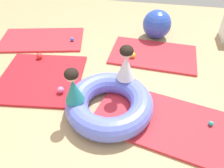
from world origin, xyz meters
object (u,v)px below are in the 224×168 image
(play_ball_pink, at_px, (61,90))
(play_ball_red, at_px, (39,56))
(child_in_white, at_px, (126,63))
(play_ball_blue, at_px, (72,39))
(exercise_ball_large, at_px, (157,24))
(play_ball_yellow, at_px, (133,55))
(play_ball_teal, at_px, (211,124))
(child_in_teal, at_px, (73,86))
(inflatable_cushion, at_px, (109,104))

(play_ball_pink, height_order, play_ball_red, play_ball_red)
(child_in_white, height_order, play_ball_blue, child_in_white)
(child_in_white, bearing_deg, exercise_ball_large, -128.84)
(play_ball_blue, relative_size, exercise_ball_large, 0.13)
(play_ball_blue, relative_size, play_ball_yellow, 0.71)
(child_in_white, relative_size, play_ball_red, 4.82)
(play_ball_teal, distance_m, play_ball_blue, 2.92)
(child_in_white, distance_m, play_ball_red, 1.76)
(exercise_ball_large, bearing_deg, play_ball_yellow, -112.98)
(child_in_teal, bearing_deg, exercise_ball_large, 170.46)
(play_ball_yellow, distance_m, exercise_ball_large, 0.98)
(play_ball_blue, relative_size, play_ball_pink, 0.71)
(play_ball_yellow, bearing_deg, child_in_teal, -111.94)
(child_in_white, distance_m, child_in_teal, 0.79)
(exercise_ball_large, bearing_deg, play_ball_red, -148.71)
(play_ball_blue, distance_m, play_ball_red, 0.78)
(play_ball_red, bearing_deg, play_ball_pink, -48.89)
(play_ball_blue, height_order, play_ball_red, play_ball_red)
(inflatable_cushion, bearing_deg, play_ball_red, 145.80)
(child_in_white, height_order, play_ball_pink, child_in_white)
(inflatable_cushion, xyz_separation_m, exercise_ball_large, (0.55, 2.19, 0.13))
(child_in_white, distance_m, play_ball_yellow, 1.01)
(play_ball_teal, height_order, play_ball_pink, play_ball_pink)
(child_in_teal, height_order, play_ball_teal, child_in_teal)
(child_in_white, xyz_separation_m, play_ball_teal, (1.17, -0.44, -0.48))
(play_ball_yellow, relative_size, play_ball_red, 0.96)
(play_ball_teal, relative_size, play_ball_yellow, 0.62)
(play_ball_red, bearing_deg, exercise_ball_large, 31.29)
(child_in_teal, distance_m, play_ball_pink, 0.67)
(play_ball_teal, bearing_deg, play_ball_yellow, 130.54)
(play_ball_blue, xyz_separation_m, play_ball_pink, (0.30, -1.46, 0.01))
(play_ball_red, relative_size, exercise_ball_large, 0.19)
(inflatable_cushion, xyz_separation_m, play_ball_pink, (-0.77, 0.21, -0.06))
(play_ball_red, distance_m, exercise_ball_large, 2.34)
(inflatable_cushion, distance_m, play_ball_yellow, 1.32)
(inflatable_cushion, bearing_deg, exercise_ball_large, 75.99)
(inflatable_cushion, relative_size, play_ball_yellow, 11.40)
(play_ball_teal, xyz_separation_m, exercise_ball_large, (-0.77, 2.22, 0.21))
(child_in_white, bearing_deg, play_ball_teal, 132.85)
(play_ball_blue, height_order, exercise_ball_large, exercise_ball_large)
(inflatable_cushion, bearing_deg, play_ball_yellow, 82.51)
(play_ball_teal, xyz_separation_m, play_ball_pink, (-2.09, 0.24, 0.02))
(child_in_white, xyz_separation_m, play_ball_yellow, (0.02, 0.90, -0.46))
(child_in_white, bearing_deg, child_in_teal, 17.91)
(play_ball_blue, xyz_separation_m, exercise_ball_large, (1.61, 0.53, 0.21))
(play_ball_blue, xyz_separation_m, play_ball_red, (-0.38, -0.68, 0.02))
(exercise_ball_large, bearing_deg, inflatable_cushion, -104.01)
(play_ball_blue, bearing_deg, child_in_teal, -70.16)
(child_in_white, height_order, child_in_teal, child_in_white)
(inflatable_cushion, height_order, play_ball_pink, inflatable_cushion)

